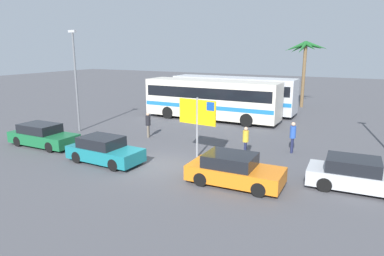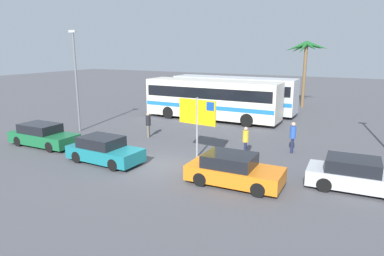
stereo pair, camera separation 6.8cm
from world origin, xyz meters
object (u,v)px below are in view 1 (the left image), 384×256
(car_silver, at_px, (357,175))
(bus_front_coach, at_px, (211,98))
(bus_rear_coach, at_px, (233,93))
(pedestrian_crossing_lot, at_px, (148,123))
(car_teal, at_px, (104,150))
(pedestrian_near_sign, at_px, (246,139))
(car_green, at_px, (43,136))
(car_orange, at_px, (234,170))
(pedestrian_by_bus, at_px, (293,135))
(ferry_sign, at_px, (198,114))

(car_silver, bearing_deg, bus_front_coach, 134.93)
(bus_rear_coach, relative_size, pedestrian_crossing_lot, 6.67)
(bus_rear_coach, height_order, car_teal, bus_rear_coach)
(car_teal, bearing_deg, bus_front_coach, 90.28)
(bus_rear_coach, height_order, pedestrian_near_sign, bus_rear_coach)
(pedestrian_crossing_lot, bearing_deg, car_green, -154.48)
(bus_front_coach, xyz_separation_m, car_orange, (6.44, -12.00, -1.15))
(car_orange, relative_size, pedestrian_by_bus, 2.33)
(car_teal, height_order, pedestrian_near_sign, pedestrian_near_sign)
(bus_front_coach, relative_size, ferry_sign, 3.40)
(car_orange, bearing_deg, bus_front_coach, 117.06)
(car_silver, bearing_deg, bus_rear_coach, 124.99)
(bus_front_coach, height_order, pedestrian_by_bus, bus_front_coach)
(car_teal, relative_size, pedestrian_near_sign, 2.49)
(bus_rear_coach, bearing_deg, car_orange, -69.11)
(ferry_sign, bearing_deg, pedestrian_crossing_lot, 159.80)
(bus_front_coach, xyz_separation_m, car_silver, (11.11, -10.23, -1.15))
(car_silver, relative_size, pedestrian_near_sign, 2.52)
(car_green, relative_size, car_teal, 1.09)
(car_teal, bearing_deg, bus_rear_coach, 89.14)
(car_teal, relative_size, pedestrian_crossing_lot, 2.43)
(bus_rear_coach, relative_size, car_orange, 2.69)
(car_silver, distance_m, pedestrian_near_sign, 6.02)
(car_teal, relative_size, car_silver, 0.99)
(car_green, height_order, pedestrian_by_bus, pedestrian_by_bus)
(bus_rear_coach, xyz_separation_m, car_teal, (-0.86, -15.97, -1.15))
(bus_front_coach, relative_size, pedestrian_crossing_lot, 6.67)
(car_orange, bearing_deg, pedestrian_crossing_lot, 146.13)
(bus_front_coach, height_order, car_green, bus_front_coach)
(bus_rear_coach, distance_m, car_silver, 17.59)
(bus_rear_coach, bearing_deg, bus_front_coach, -96.85)
(car_silver, height_order, pedestrian_near_sign, pedestrian_near_sign)
(bus_front_coach, xyz_separation_m, pedestrian_by_bus, (7.70, -6.20, -0.76))
(car_orange, bearing_deg, car_teal, -178.95)
(car_teal, height_order, pedestrian_by_bus, pedestrian_by_bus)
(pedestrian_crossing_lot, bearing_deg, bus_rear_coach, 59.89)
(ferry_sign, distance_m, pedestrian_crossing_lot, 5.48)
(car_orange, relative_size, pedestrian_crossing_lot, 2.48)
(bus_rear_coach, xyz_separation_m, pedestrian_crossing_lot, (-1.77, -10.72, -0.83))
(bus_rear_coach, bearing_deg, car_silver, -52.59)
(ferry_sign, distance_m, pedestrian_near_sign, 2.94)
(car_teal, bearing_deg, ferry_sign, 39.26)
(ferry_sign, bearing_deg, car_silver, -0.46)
(bus_front_coach, bearing_deg, car_orange, -61.77)
(bus_front_coach, bearing_deg, bus_rear_coach, 83.15)
(pedestrian_by_bus, bearing_deg, ferry_sign, 35.43)
(car_silver, height_order, pedestrian_by_bus, pedestrian_by_bus)
(car_orange, xyz_separation_m, pedestrian_by_bus, (1.26, 5.80, 0.39))
(car_green, bearing_deg, car_silver, 4.70)
(car_teal, distance_m, pedestrian_crossing_lot, 5.34)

